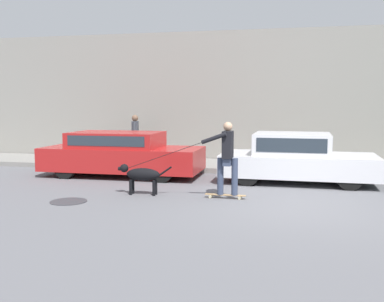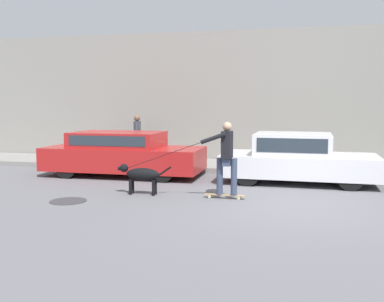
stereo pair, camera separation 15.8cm
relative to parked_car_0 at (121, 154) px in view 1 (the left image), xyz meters
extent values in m
plane|color=slate|center=(4.90, -2.90, -0.64)|extent=(36.00, 36.00, 0.00)
cube|color=gray|center=(4.90, 3.61, 1.67)|extent=(32.00, 0.30, 4.62)
cube|color=gray|center=(4.90, 2.22, -0.56)|extent=(30.00, 2.43, 0.15)
cylinder|color=black|center=(1.46, 0.79, -0.33)|extent=(0.62, 0.20, 0.61)
cylinder|color=black|center=(1.47, -0.78, -0.33)|extent=(0.62, 0.20, 0.61)
cylinder|color=black|center=(-1.38, 0.79, -0.33)|extent=(0.62, 0.20, 0.61)
cylinder|color=black|center=(-1.37, -0.79, -0.33)|extent=(0.62, 0.20, 0.61)
cube|color=#B21E1E|center=(0.04, 0.00, -0.13)|extent=(4.58, 1.83, 0.66)
cube|color=#B21E1E|center=(-0.14, 0.00, 0.42)|extent=(2.56, 1.64, 0.44)
cube|color=#28333D|center=(-0.14, -0.82, 0.45)|extent=(2.25, 0.02, 0.28)
cylinder|color=black|center=(6.29, 0.77, -0.32)|extent=(0.65, 0.22, 0.65)
cylinder|color=black|center=(6.25, -0.83, -0.32)|extent=(0.65, 0.22, 0.65)
cylinder|color=black|center=(3.77, 0.83, -0.32)|extent=(0.65, 0.22, 0.65)
cylinder|color=black|center=(3.74, -0.77, -0.32)|extent=(0.65, 0.22, 0.65)
cube|color=silver|center=(5.01, 0.00, -0.16)|extent=(4.09, 1.94, 0.57)
cube|color=silver|center=(4.85, 0.00, 0.40)|extent=(2.01, 1.71, 0.56)
cube|color=#28333D|center=(4.83, -0.83, 0.43)|extent=(1.73, 0.05, 0.36)
cylinder|color=black|center=(1.22, -2.54, -0.46)|extent=(0.07, 0.07, 0.35)
cylinder|color=black|center=(1.22, -2.38, -0.46)|extent=(0.07, 0.07, 0.35)
cylinder|color=black|center=(1.78, -2.53, -0.46)|extent=(0.07, 0.07, 0.35)
cylinder|color=black|center=(1.78, -2.37, -0.46)|extent=(0.07, 0.07, 0.35)
ellipsoid|color=black|center=(1.50, -2.45, -0.16)|extent=(0.80, 0.30, 0.29)
sphere|color=black|center=(1.04, -2.46, -0.03)|extent=(0.20, 0.20, 0.20)
cylinder|color=black|center=(0.95, -2.46, -0.04)|extent=(0.11, 0.09, 0.09)
cylinder|color=black|center=(2.02, -2.45, -0.07)|extent=(0.32, 0.05, 0.24)
cylinder|color=beige|center=(3.09, -2.51, -0.60)|extent=(0.07, 0.03, 0.07)
cylinder|color=beige|center=(3.09, -2.36, -0.60)|extent=(0.07, 0.03, 0.07)
cylinder|color=beige|center=(3.74, -2.52, -0.60)|extent=(0.07, 0.03, 0.07)
cylinder|color=beige|center=(3.75, -2.37, -0.60)|extent=(0.07, 0.03, 0.07)
cube|color=#A88456|center=(3.42, -2.44, -0.56)|extent=(0.92, 0.15, 0.02)
cylinder|color=#38425B|center=(3.30, -2.44, -0.14)|extent=(0.14, 0.14, 0.82)
cylinder|color=#38425B|center=(3.62, -2.45, -0.14)|extent=(0.14, 0.14, 0.82)
cube|color=#38425B|center=(3.46, -2.44, 0.19)|extent=(0.18, 0.32, 0.16)
cube|color=black|center=(3.46, -2.44, 0.57)|extent=(0.21, 0.41, 0.60)
sphere|color=tan|center=(3.46, -2.44, 0.97)|extent=(0.20, 0.20, 0.20)
cylinder|color=black|center=(3.47, -2.19, 0.53)|extent=(0.09, 0.09, 0.57)
cylinder|color=black|center=(3.19, -2.66, 0.72)|extent=(0.57, 0.14, 0.28)
cylinder|color=black|center=(1.98, -2.55, 0.28)|extent=(1.89, 0.19, 0.70)
cylinder|color=#28282D|center=(-0.55, 2.77, -0.10)|extent=(0.15, 0.15, 0.77)
cylinder|color=#28282D|center=(-0.51, 2.61, -0.10)|extent=(0.15, 0.15, 0.77)
cube|color=#424751|center=(-0.53, 2.69, 0.57)|extent=(0.29, 0.45, 0.56)
cylinder|color=#424751|center=(-0.59, 2.94, 0.58)|extent=(0.09, 0.09, 0.53)
cylinder|color=#424751|center=(-0.48, 2.45, 0.58)|extent=(0.09, 0.09, 0.53)
sphere|color=brown|center=(-0.53, 2.69, 0.96)|extent=(0.23, 0.23, 0.23)
cube|color=brown|center=(-0.59, 2.94, 0.20)|extent=(0.17, 0.35, 0.22)
cylinder|color=#38383D|center=(0.16, -3.52, -0.63)|extent=(0.79, 0.79, 0.01)
camera|label=1|loc=(4.83, -12.22, 1.47)|focal=42.00mm
camera|label=2|loc=(4.98, -12.18, 1.47)|focal=42.00mm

